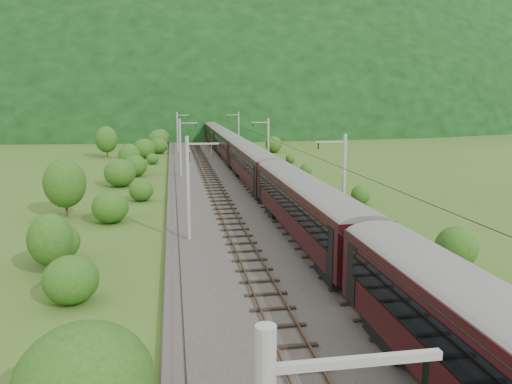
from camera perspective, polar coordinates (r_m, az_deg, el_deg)
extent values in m
plane|color=#36571B|center=(39.97, 1.35, -5.41)|extent=(600.00, 600.00, 0.00)
cube|color=#38332D|center=(49.48, -0.83, -2.07)|extent=(14.00, 220.00, 0.30)
cube|color=brown|center=(49.04, -4.44, -1.81)|extent=(0.08, 220.00, 0.15)
cube|color=brown|center=(49.19, -2.77, -1.75)|extent=(0.08, 220.00, 0.15)
cube|color=black|center=(49.14, -3.60, -1.93)|extent=(2.40, 220.00, 0.12)
cube|color=brown|center=(49.68, 1.08, -1.61)|extent=(0.08, 220.00, 0.15)
cube|color=brown|center=(49.96, 2.70, -1.55)|extent=(0.08, 220.00, 0.15)
cube|color=black|center=(49.84, 1.89, -1.74)|extent=(2.40, 220.00, 0.12)
cube|color=gray|center=(7.02, 11.31, -18.47)|extent=(2.40, 0.12, 0.12)
cylinder|color=black|center=(7.55, 18.77, -19.25)|extent=(0.10, 0.10, 0.50)
cylinder|color=gray|center=(38.32, -7.77, 0.39)|extent=(0.28, 0.28, 8.00)
cube|color=gray|center=(37.92, -6.07, 5.51)|extent=(2.40, 0.12, 0.12)
cylinder|color=black|center=(38.02, -4.56, 5.10)|extent=(0.10, 0.10, 0.50)
cylinder|color=gray|center=(70.04, -8.64, 5.02)|extent=(0.28, 0.28, 8.00)
cube|color=gray|center=(69.82, -7.72, 7.83)|extent=(2.40, 0.12, 0.12)
cylinder|color=black|center=(69.88, -6.89, 7.60)|extent=(0.10, 0.10, 0.50)
cylinder|color=gray|center=(101.93, -8.97, 6.76)|extent=(0.28, 0.28, 8.00)
cube|color=gray|center=(101.78, -8.34, 8.69)|extent=(2.40, 0.12, 0.12)
cylinder|color=black|center=(101.82, -7.77, 8.53)|extent=(0.10, 0.10, 0.50)
cylinder|color=gray|center=(133.88, -9.14, 7.67)|extent=(0.28, 0.28, 8.00)
cube|color=gray|center=(133.76, -8.67, 9.13)|extent=(2.40, 0.12, 0.12)
cylinder|color=black|center=(133.79, -8.23, 9.02)|extent=(0.10, 0.10, 0.50)
cylinder|color=gray|center=(165.84, -9.25, 8.22)|extent=(0.28, 0.28, 8.00)
cube|color=gray|center=(165.75, -8.86, 9.41)|extent=(2.40, 0.12, 0.12)
cylinder|color=black|center=(165.78, -8.51, 9.32)|extent=(0.10, 0.10, 0.50)
cylinder|color=gray|center=(40.61, 10.00, 0.91)|extent=(0.28, 0.28, 8.00)
cube|color=gray|center=(39.80, 8.52, 5.69)|extent=(2.40, 0.12, 0.12)
cylinder|color=black|center=(39.53, 7.12, 5.26)|extent=(0.10, 0.10, 0.50)
cylinder|color=gray|center=(71.32, 1.41, 5.24)|extent=(0.28, 0.28, 8.00)
cube|color=gray|center=(70.86, 0.46, 7.96)|extent=(2.40, 0.12, 0.12)
cylinder|color=black|center=(70.71, -0.34, 7.71)|extent=(0.10, 0.10, 0.50)
cylinder|color=gray|center=(102.82, -1.99, 6.91)|extent=(0.28, 0.28, 8.00)
cube|color=gray|center=(102.50, -2.68, 8.80)|extent=(2.40, 0.12, 0.12)
cylinder|color=black|center=(102.39, -3.24, 8.62)|extent=(0.10, 0.10, 0.50)
cylinder|color=gray|center=(134.55, -3.81, 7.79)|extent=(0.28, 0.28, 8.00)
cube|color=gray|center=(134.31, -4.34, 9.23)|extent=(2.40, 0.12, 0.12)
cylinder|color=black|center=(134.23, -4.77, 9.10)|extent=(0.10, 0.10, 0.50)
cylinder|color=gray|center=(166.39, -4.93, 8.33)|extent=(0.28, 0.28, 8.00)
cube|color=gray|center=(166.19, -5.37, 9.49)|extent=(2.40, 0.12, 0.12)
cylinder|color=black|center=(166.13, -5.72, 9.38)|extent=(0.10, 0.10, 0.50)
cylinder|color=black|center=(48.12, -3.70, 5.92)|extent=(0.03, 198.00, 0.03)
cylinder|color=black|center=(48.84, 1.94, 6.01)|extent=(0.03, 198.00, 0.03)
ellipsoid|color=black|center=(298.00, -8.22, 8.47)|extent=(504.00, 360.00, 244.00)
cube|color=black|center=(23.40, 16.56, -15.16)|extent=(2.40, 3.50, 0.98)
cube|color=black|center=(37.43, 5.68, -1.54)|extent=(3.17, 24.04, 3.28)
cylinder|color=slate|center=(37.15, 5.72, 0.69)|extent=(3.17, 23.92, 3.17)
cube|color=black|center=(36.97, 3.29, -1.03)|extent=(0.05, 21.15, 1.26)
cube|color=black|center=(37.80, 8.04, -0.86)|extent=(0.05, 21.15, 1.26)
cube|color=black|center=(30.27, 9.81, -8.81)|extent=(2.40, 3.50, 0.98)
cube|color=black|center=(45.87, 2.89, -1.94)|extent=(2.40, 3.50, 0.98)
cube|color=black|center=(61.48, -0.40, 3.32)|extent=(3.17, 24.04, 3.28)
cylinder|color=slate|center=(61.31, -0.40, 4.69)|extent=(3.17, 23.92, 3.17)
cube|color=black|center=(61.20, -1.88, 3.65)|extent=(0.05, 21.15, 1.26)
cube|color=black|center=(61.70, 1.08, 3.72)|extent=(0.05, 21.15, 1.26)
cube|color=black|center=(53.63, 1.04, -0.08)|extent=(2.40, 3.50, 0.98)
cube|color=black|center=(70.01, -1.49, 2.47)|extent=(2.40, 3.50, 0.98)
cube|color=black|center=(86.02, -3.05, 5.42)|extent=(3.17, 24.04, 3.28)
cylinder|color=slate|center=(85.90, -3.06, 6.40)|extent=(3.17, 23.92, 3.17)
cube|color=black|center=(85.82, -4.12, 5.66)|extent=(0.05, 21.15, 1.26)
cube|color=black|center=(86.18, -1.98, 5.70)|extent=(0.05, 21.15, 1.26)
cube|color=black|center=(77.95, -2.32, 3.30)|extent=(2.40, 3.50, 0.98)
cube|color=black|center=(94.56, -3.62, 4.60)|extent=(2.40, 3.50, 0.98)
cube|color=black|center=(110.73, -4.52, 6.58)|extent=(3.17, 24.04, 3.28)
cylinder|color=slate|center=(110.63, -4.54, 7.35)|extent=(3.17, 23.92, 3.17)
cube|color=black|center=(110.57, -5.36, 6.77)|extent=(0.05, 21.15, 1.26)
cube|color=black|center=(110.85, -3.70, 6.80)|extent=(0.05, 21.15, 1.26)
cube|color=black|center=(102.56, -4.09, 5.07)|extent=(2.40, 3.50, 0.98)
cube|color=black|center=(119.25, -4.87, 5.84)|extent=(2.40, 3.50, 0.98)
cube|color=black|center=(135.51, -5.47, 7.32)|extent=(3.17, 24.04, 3.28)
cylinder|color=slate|center=(135.43, -5.48, 7.94)|extent=(3.17, 23.92, 3.17)
cube|color=black|center=(135.38, -6.15, 7.47)|extent=(0.05, 21.15, 1.26)
cube|color=black|center=(135.61, -4.79, 7.50)|extent=(0.05, 21.15, 1.26)
cube|color=black|center=(127.28, -5.17, 6.15)|extent=(2.40, 3.50, 0.98)
cube|color=black|center=(144.02, -5.70, 6.66)|extent=(2.40, 3.50, 0.98)
cube|color=navy|center=(170.14, -6.32, 7.98)|extent=(3.17, 19.67, 3.28)
cylinder|color=slate|center=(170.08, -6.33, 8.48)|extent=(3.17, 19.57, 3.17)
cube|color=black|center=(170.04, -6.87, 8.10)|extent=(0.05, 17.31, 1.26)
cube|color=black|center=(170.22, -5.78, 8.13)|extent=(0.05, 17.31, 1.26)
cube|color=black|center=(163.39, -6.17, 7.13)|extent=(2.40, 3.50, 0.98)
cube|color=black|center=(177.11, -6.44, 7.40)|extent=(2.40, 3.50, 0.98)
cube|color=yellow|center=(179.76, -6.50, 8.05)|extent=(3.23, 0.50, 2.95)
cube|color=yellow|center=(160.54, -6.12, 7.75)|extent=(3.23, 0.50, 2.95)
cube|color=black|center=(173.04, -6.40, 8.77)|extent=(0.08, 1.60, 0.98)
cylinder|color=red|center=(91.23, -5.19, 4.28)|extent=(0.14, 0.14, 1.31)
cylinder|color=red|center=(100.20, -5.11, 4.96)|extent=(0.18, 0.18, 1.66)
cylinder|color=black|center=(86.83, -7.59, 4.04)|extent=(0.12, 0.12, 1.72)
sphere|color=red|center=(86.73, -7.60, 4.63)|extent=(0.21, 0.21, 0.21)
ellipsoid|color=#1E4B14|center=(29.37, -20.40, -9.38)|extent=(2.99, 2.99, 2.69)
ellipsoid|color=#1E4B14|center=(37.09, -21.77, -5.27)|extent=(3.06, 3.06, 2.75)
ellipsoid|color=#1E4B14|center=(46.54, -16.33, -1.67)|extent=(3.26, 3.26, 2.93)
ellipsoid|color=#1E4B14|center=(55.66, -13.00, 0.17)|extent=(2.62, 2.62, 2.36)
ellipsoid|color=#1E4B14|center=(65.27, -15.29, 2.12)|extent=(3.95, 3.95, 3.55)
ellipsoid|color=#1E4B14|center=(73.34, -13.68, 2.93)|extent=(3.46, 3.46, 3.11)
ellipsoid|color=#1E4B14|center=(86.41, -11.74, 3.73)|extent=(2.08, 2.08, 1.87)
ellipsoid|color=#1E4B14|center=(95.22, -12.63, 4.88)|extent=(4.10, 4.10, 3.69)
ellipsoid|color=#1E4B14|center=(102.73, -11.04, 5.19)|extent=(3.48, 3.48, 3.13)
ellipsoid|color=#1E4B14|center=(111.82, -11.13, 5.90)|extent=(4.67, 4.67, 4.21)
ellipsoid|color=#1E4B14|center=(122.79, -10.84, 6.22)|extent=(4.19, 4.19, 3.78)
ellipsoid|color=#1E4B14|center=(131.58, -12.33, 6.26)|extent=(3.21, 3.21, 2.89)
cylinder|color=black|center=(34.40, -22.31, -7.04)|extent=(0.24, 0.24, 2.17)
ellipsoid|color=#1E4B14|center=(34.06, -22.46, -5.05)|extent=(2.79, 2.79, 3.35)
cylinder|color=black|center=(50.34, -20.89, -0.98)|extent=(0.24, 0.24, 3.02)
ellipsoid|color=#1E4B14|center=(50.04, -21.02, 0.96)|extent=(3.89, 3.89, 4.66)
cylinder|color=black|center=(74.69, -14.23, 2.80)|extent=(0.24, 0.24, 2.50)
ellipsoid|color=#1E4B14|center=(74.51, -14.28, 3.89)|extent=(3.22, 3.22, 3.86)
cylinder|color=black|center=(98.21, -16.67, 4.71)|extent=(0.24, 0.24, 3.21)
ellipsoid|color=#1E4B14|center=(98.05, -16.73, 5.78)|extent=(4.12, 4.12, 4.95)
ellipsoid|color=#1E4B14|center=(35.67, 21.92, -6.10)|extent=(2.79, 2.79, 2.51)
ellipsoid|color=#1E4B14|center=(53.80, 11.86, -0.43)|extent=(2.04, 2.04, 1.83)
ellipsoid|color=#1E4B14|center=(72.22, 5.74, 2.46)|extent=(1.78, 1.78, 1.60)
ellipsoid|color=#1E4B14|center=(85.94, 3.96, 3.77)|extent=(1.65, 1.65, 1.49)
ellipsoid|color=#1E4B14|center=(102.76, 2.02, 5.35)|extent=(3.37, 3.37, 3.03)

